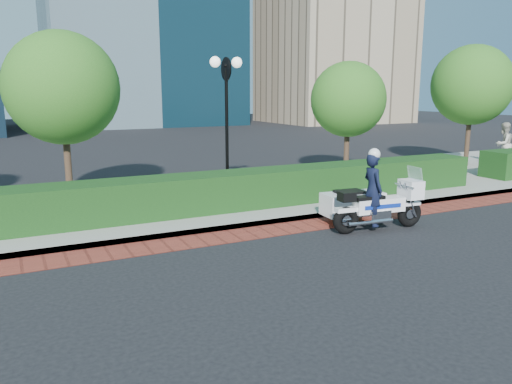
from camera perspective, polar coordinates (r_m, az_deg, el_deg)
name	(u,v)px	position (r m, az deg, el deg)	size (l,w,h in m)	color
ground	(281,251)	(10.73, 2.92, -6.76)	(120.00, 120.00, 0.00)	black
brick_strip	(251,233)	(12.00, -0.62, -4.74)	(60.00, 1.00, 0.01)	maroon
sidewalk	(189,196)	(16.03, -7.68, -0.45)	(60.00, 8.00, 0.15)	gray
hedge_main	(217,192)	(13.71, -4.47, 0.05)	(18.00, 1.20, 1.00)	black
lamppost	(227,104)	(15.31, -3.39, 9.95)	(1.02, 0.70, 4.21)	black
tree_b	(62,88)	(15.44, -21.26, 10.99)	(3.20, 3.20, 4.89)	#332319
tree_c	(348,100)	(19.22, 10.50, 10.35)	(2.80, 2.80, 4.30)	#332319
tree_d	(472,85)	(23.70, 23.47, 11.14)	(3.40, 3.40, 5.16)	#332319
police_motorcycle	(367,200)	(12.71, 12.60, -0.90)	(2.51, 1.87, 2.03)	black
pedestrian	(503,144)	(24.30, 26.43, 4.92)	(0.92, 0.71, 1.89)	#B2AC9E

